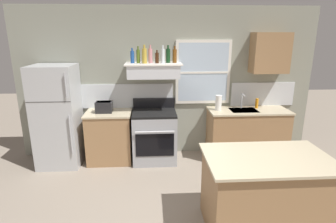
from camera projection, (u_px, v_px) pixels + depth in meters
back_wall at (169, 83)px, 5.01m from camera, size 5.40×0.11×2.70m
refrigerator at (58, 116)px, 4.65m from camera, size 0.70×0.72×1.74m
counter_left_of_stove at (110, 136)px, 4.88m from camera, size 0.79×0.63×0.91m
toaster at (104, 107)px, 4.71m from camera, size 0.30×0.20×0.19m
stove_range at (155, 136)px, 4.89m from camera, size 0.76×0.69×1.09m
range_hood_shelf at (154, 70)px, 4.66m from camera, size 0.96×0.52×0.24m
bottle_blue_liqueur at (132, 57)px, 4.59m from camera, size 0.07×0.07×0.25m
bottle_olive_oil_square at (138, 56)px, 4.57m from camera, size 0.06×0.06×0.28m
bottle_champagne_gold_foil at (144, 56)px, 4.54m from camera, size 0.08×0.08×0.31m
bottle_rose_pink at (150, 55)px, 4.59m from camera, size 0.07×0.07×0.30m
bottle_brown_stout at (157, 58)px, 4.58m from camera, size 0.06×0.06×0.22m
bottle_clear_tall at (163, 56)px, 4.58m from camera, size 0.06×0.06×0.30m
bottle_dark_green_wine at (168, 55)px, 4.63m from camera, size 0.07×0.07×0.29m
bottle_amber_wine at (175, 56)px, 4.64m from camera, size 0.07×0.07×0.28m
counter_right_with_sink at (247, 133)px, 5.03m from camera, size 1.43×0.63×0.91m
sink_faucet at (242, 99)px, 4.94m from camera, size 0.03×0.17×0.28m
paper_towel_roll at (218, 103)px, 4.83m from camera, size 0.11×0.11×0.27m
dish_soap_bottle at (257, 103)px, 4.99m from camera, size 0.06×0.06×0.18m
kitchen_island at (265, 193)px, 3.13m from camera, size 1.40×0.90×0.91m
upper_cabinet_right at (270, 53)px, 4.79m from camera, size 0.64×0.32×0.70m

